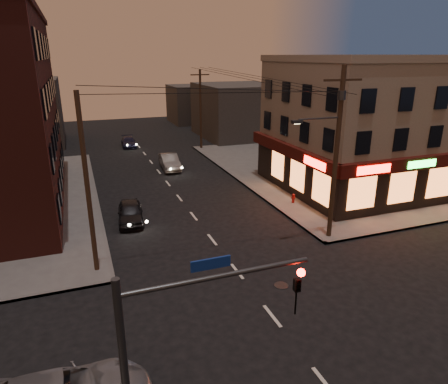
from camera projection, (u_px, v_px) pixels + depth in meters
name	position (u px, v px, depth m)	size (l,w,h in m)	color
ground	(272.00, 316.00, 17.12)	(120.00, 120.00, 0.00)	black
sidewalk_ne	(347.00, 167.00, 39.88)	(24.00, 28.00, 0.15)	#514F4C
pizza_building	(375.00, 123.00, 32.55)	(15.85, 12.85, 10.50)	gray
bg_building_ne_a	(238.00, 111.00, 54.30)	(10.00, 12.00, 7.00)	#3F3D3A
bg_building_nw	(22.00, 112.00, 48.78)	(9.00, 10.00, 8.00)	#3F3D3A
bg_building_ne_b	(195.00, 104.00, 66.21)	(8.00, 8.00, 6.00)	#3F3D3A
utility_pole_main	(335.00, 146.00, 22.60)	(4.20, 0.44, 10.00)	#382619
utility_pole_far	(201.00, 110.00, 46.23)	(0.26, 0.26, 9.00)	#382619
utility_pole_west	(87.00, 186.00, 19.13)	(0.24, 0.24, 9.00)	#382619
traffic_signal	(171.00, 358.00, 8.97)	(4.49, 0.32, 6.47)	#333538
sedan_near	(130.00, 212.00, 26.61)	(1.61, 4.01, 1.37)	black
sedan_mid	(170.00, 162.00, 39.03)	(1.57, 4.50, 1.48)	slate
sedan_far	(129.00, 142.00, 48.70)	(1.65, 4.05, 1.18)	black
fire_hydrant	(293.00, 198.00, 29.77)	(0.31, 0.31, 0.71)	maroon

